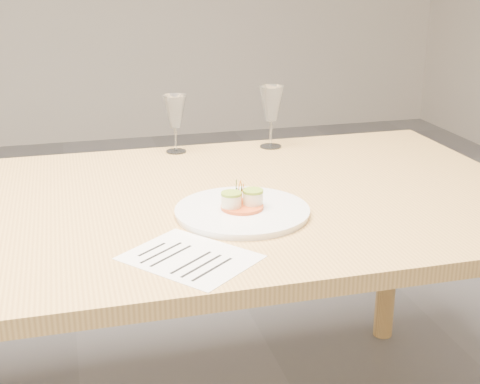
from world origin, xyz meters
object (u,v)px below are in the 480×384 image
object	(u,v)px
dinner_plate	(242,210)
wine_glass_3	(271,105)
dining_table	(63,237)
recipe_sheet	(190,258)
wine_glass_2	(175,113)

from	to	relation	value
dinner_plate	wine_glass_3	size ratio (longest dim) A/B	1.63
dining_table	recipe_sheet	bearing A→B (deg)	-53.84
dinner_plate	recipe_sheet	size ratio (longest dim) A/B	1.01
dining_table	dinner_plate	bearing A→B (deg)	-18.20
dining_table	wine_glass_2	world-z (taller)	wine_glass_2
recipe_sheet	wine_glass_3	size ratio (longest dim) A/B	1.61
recipe_sheet	wine_glass_2	xyz separation A→B (m)	(0.11, 0.77, 0.12)
recipe_sheet	wine_glass_3	xyz separation A→B (m)	(0.41, 0.75, 0.14)
wine_glass_2	wine_glass_3	xyz separation A→B (m)	(0.30, -0.02, 0.01)
recipe_sheet	wine_glass_3	world-z (taller)	wine_glass_3
dining_table	dinner_plate	world-z (taller)	dinner_plate
recipe_sheet	dinner_plate	bearing A→B (deg)	11.77
dinner_plate	wine_glass_2	world-z (taller)	wine_glass_2
dining_table	wine_glass_2	bearing A→B (deg)	50.70
dinner_plate	recipe_sheet	world-z (taller)	dinner_plate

